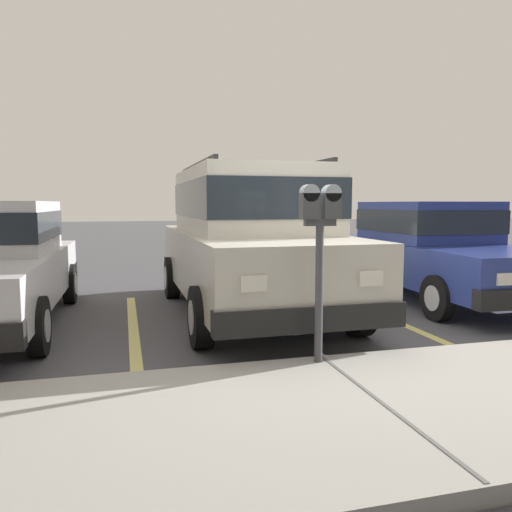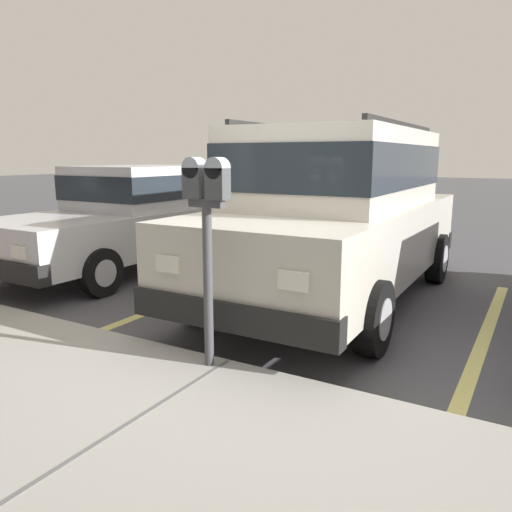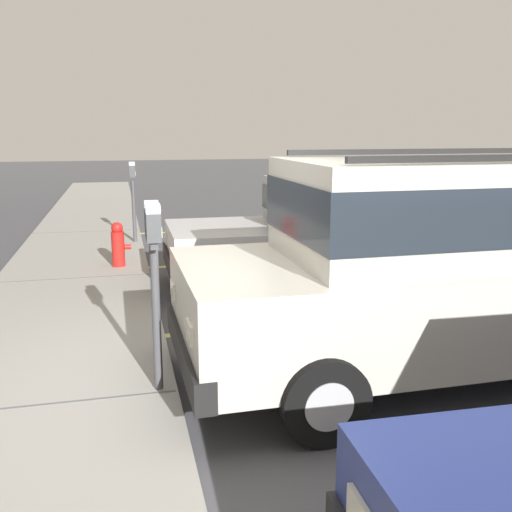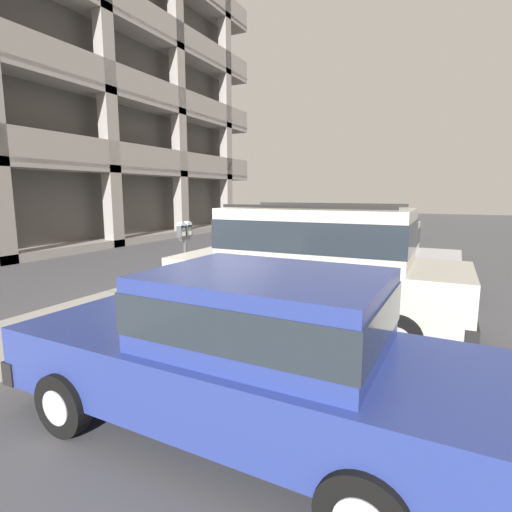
% 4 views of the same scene
% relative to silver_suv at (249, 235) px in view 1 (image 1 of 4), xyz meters
% --- Properties ---
extents(ground_plane, '(80.00, 80.00, 0.10)m').
position_rel_silver_suv_xyz_m(ground_plane, '(-0.07, 2.23, -1.14)').
color(ground_plane, '#4C4C51').
extents(sidewalk, '(40.00, 2.20, 0.12)m').
position_rel_silver_suv_xyz_m(sidewalk, '(-0.07, 3.53, -1.03)').
color(sidewalk, '#9E9B93').
rests_on(sidewalk, ground_plane).
extents(parking_stall_lines, '(13.22, 4.80, 0.01)m').
position_rel_silver_suv_xyz_m(parking_stall_lines, '(1.56, 0.83, -1.08)').
color(parking_stall_lines, '#DBD16B').
rests_on(parking_stall_lines, ground_plane).
extents(silver_suv, '(2.05, 4.80, 2.03)m').
position_rel_silver_suv_xyz_m(silver_suv, '(0.00, 0.00, 0.00)').
color(silver_suv, beige).
rests_on(silver_suv, ground_plane).
extents(red_sedan, '(1.93, 4.53, 1.54)m').
position_rel_silver_suv_xyz_m(red_sedan, '(-3.12, -0.39, -0.27)').
color(red_sedan, navy).
rests_on(red_sedan, ground_plane).
extents(parking_meter_near, '(0.35, 0.12, 1.55)m').
position_rel_silver_suv_xyz_m(parking_meter_near, '(0.01, 2.58, 0.19)').
color(parking_meter_near, '#47474C').
rests_on(parking_meter_near, sidewalk).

